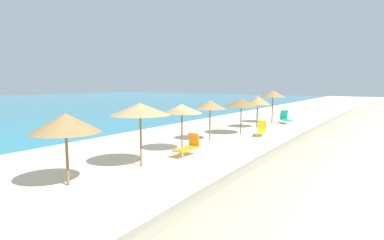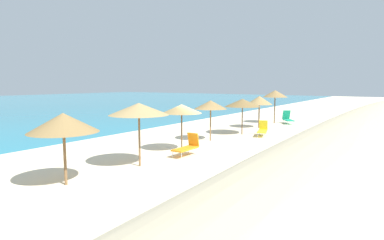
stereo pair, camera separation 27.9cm
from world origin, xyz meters
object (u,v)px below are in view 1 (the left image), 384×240
at_px(beach_umbrella_5, 210,105).
at_px(lounge_chair_0, 261,129).
at_px(beach_umbrella_4, 182,109).
at_px(beach_umbrella_2, 66,123).
at_px(beach_umbrella_7, 257,100).
at_px(lounge_chair_3, 188,146).
at_px(lounge_chair_1, 285,118).
at_px(beach_umbrella_8, 273,94).
at_px(beach_umbrella_3, 140,109).
at_px(beach_umbrella_6, 241,103).

height_order(beach_umbrella_5, lounge_chair_0, beach_umbrella_5).
distance_m(beach_umbrella_4, lounge_chair_0, 7.39).
bearing_deg(beach_umbrella_2, beach_umbrella_7, -0.28).
bearing_deg(lounge_chair_3, lounge_chair_1, -89.82).
bearing_deg(beach_umbrella_5, beach_umbrella_7, -2.49).
distance_m(beach_umbrella_7, lounge_chair_3, 11.39).
xyz_separation_m(beach_umbrella_5, beach_umbrella_8, (10.66, -0.30, 0.39)).
height_order(beach_umbrella_8, lounge_chair_0, beach_umbrella_8).
height_order(beach_umbrella_2, lounge_chair_1, beach_umbrella_2).
xyz_separation_m(lounge_chair_1, lounge_chair_3, (-15.25, 0.21, 0.00)).
height_order(beach_umbrella_3, lounge_chair_1, beach_umbrella_3).
bearing_deg(lounge_chair_1, beach_umbrella_2, 52.79).
xyz_separation_m(beach_umbrella_2, lounge_chair_0, (13.76, -1.81, -1.76)).
height_order(beach_umbrella_6, beach_umbrella_8, beach_umbrella_8).
xyz_separation_m(beach_umbrella_4, beach_umbrella_8, (14.17, 0.03, 0.39)).
distance_m(beach_umbrella_2, lounge_chair_3, 6.44).
bearing_deg(beach_umbrella_6, beach_umbrella_7, 4.29).
bearing_deg(beach_umbrella_2, lounge_chair_1, -3.06).
distance_m(beach_umbrella_3, lounge_chair_3, 3.49).
xyz_separation_m(beach_umbrella_5, beach_umbrella_7, (7.05, -0.31, -0.03)).
xyz_separation_m(beach_umbrella_2, beach_umbrella_4, (6.79, -0.11, 0.03)).
bearing_deg(lounge_chair_3, lounge_chair_0, -95.56).
height_order(beach_umbrella_3, beach_umbrella_6, beach_umbrella_3).
relative_size(beach_umbrella_3, lounge_chair_3, 1.74).
bearing_deg(beach_umbrella_6, lounge_chair_0, -84.51).
bearing_deg(beach_umbrella_3, beach_umbrella_6, 0.17).
distance_m(beach_umbrella_5, beach_umbrella_7, 7.06).
distance_m(lounge_chair_1, lounge_chair_3, 15.25).
relative_size(beach_umbrella_6, lounge_chair_1, 1.49).
bearing_deg(beach_umbrella_7, beach_umbrella_3, -178.73).
bearing_deg(beach_umbrella_6, beach_umbrella_2, 178.47).
bearing_deg(beach_umbrella_2, beach_umbrella_3, -6.77).
height_order(beach_umbrella_4, beach_umbrella_7, beach_umbrella_7).
distance_m(beach_umbrella_3, lounge_chair_1, 18.19).
xyz_separation_m(beach_umbrella_2, beach_umbrella_8, (20.96, -0.08, 0.42)).
relative_size(beach_umbrella_6, beach_umbrella_8, 0.84).
height_order(beach_umbrella_4, beach_umbrella_8, beach_umbrella_8).
bearing_deg(beach_umbrella_7, beach_umbrella_2, 179.72).
xyz_separation_m(beach_umbrella_5, lounge_chair_3, (-4.17, -1.15, -1.76)).
bearing_deg(beach_umbrella_4, beach_umbrella_3, -175.39).
bearing_deg(beach_umbrella_3, beach_umbrella_2, 173.23).
height_order(beach_umbrella_8, lounge_chair_1, beach_umbrella_8).
bearing_deg(lounge_chair_0, beach_umbrella_6, -10.48).
relative_size(lounge_chair_0, lounge_chair_3, 1.03).
height_order(beach_umbrella_3, beach_umbrella_4, beach_umbrella_3).
xyz_separation_m(beach_umbrella_8, lounge_chair_3, (-14.83, -0.85, -2.15)).
bearing_deg(beach_umbrella_5, lounge_chair_3, -164.54).
xyz_separation_m(beach_umbrella_2, lounge_chair_3, (6.13, -0.93, -1.73)).
relative_size(beach_umbrella_6, beach_umbrella_7, 0.97).
height_order(beach_umbrella_5, beach_umbrella_6, beach_umbrella_5).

